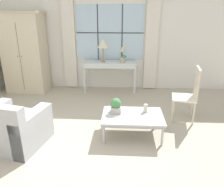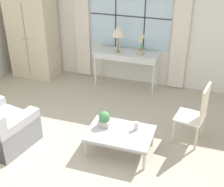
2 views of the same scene
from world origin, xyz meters
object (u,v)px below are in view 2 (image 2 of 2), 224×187
object	(u,v)px
table_lamp	(118,31)
console_table	(126,56)
side_chair_wooden	(197,112)
potted_orchid	(141,48)
armchair_upholstered	(0,129)
pillar_candle	(136,126)
coffee_table	(120,134)
armoire	(33,33)
potted_plant_small	(104,119)

from	to	relation	value
table_lamp	console_table	bearing A→B (deg)	18.12
side_chair_wooden	potted_orchid	bearing A→B (deg)	129.41
armchair_upholstered	potted_orchid	bearing A→B (deg)	56.37
console_table	side_chair_wooden	world-z (taller)	side_chair_wooden
console_table	side_chair_wooden	xyz separation A→B (m)	(1.64, -1.64, -0.12)
table_lamp	pillar_candle	distance (m)	2.41
armchair_upholstered	pillar_candle	xyz separation A→B (m)	(2.17, 0.54, 0.16)
armchair_upholstered	coffee_table	xyz separation A→B (m)	(1.94, 0.40, 0.05)
armoire	potted_orchid	xyz separation A→B (m)	(2.54, 0.02, -0.06)
side_chair_wooden	coffee_table	size ratio (longest dim) A/B	1.03
side_chair_wooden	pillar_candle	size ratio (longest dim) A/B	6.82
armchair_upholstered	potted_plant_small	bearing A→B (deg)	16.68
table_lamp	armchair_upholstered	xyz separation A→B (m)	(-1.23, -2.61, -0.99)
armoire	armchair_upholstered	size ratio (longest dim) A/B	1.80
console_table	pillar_candle	xyz separation A→B (m)	(0.76, -2.12, -0.27)
potted_orchid	potted_plant_small	world-z (taller)	potted_orchid
armchair_upholstered	coffee_table	bearing A→B (deg)	11.71
pillar_candle	table_lamp	bearing A→B (deg)	114.39
armoire	side_chair_wooden	distance (m)	4.19
armoire	pillar_candle	distance (m)	3.66
armoire	console_table	xyz separation A→B (m)	(2.21, 0.07, -0.31)
console_table	table_lamp	distance (m)	0.59
console_table	potted_orchid	distance (m)	0.42
armchair_upholstered	pillar_candle	bearing A→B (deg)	14.09
armchair_upholstered	side_chair_wooden	distance (m)	3.23
armchair_upholstered	coffee_table	size ratio (longest dim) A/B	1.10
armchair_upholstered	pillar_candle	distance (m)	2.24
table_lamp	side_chair_wooden	distance (m)	2.51
pillar_candle	coffee_table	bearing A→B (deg)	-147.95
armchair_upholstered	potted_plant_small	world-z (taller)	armchair_upholstered
console_table	armchair_upholstered	distance (m)	3.04
table_lamp	armchair_upholstered	bearing A→B (deg)	-115.34
armchair_upholstered	side_chair_wooden	size ratio (longest dim) A/B	1.07
console_table	coffee_table	bearing A→B (deg)	-76.64
table_lamp	coffee_table	distance (m)	2.50
armoire	console_table	world-z (taller)	armoire
armoire	side_chair_wooden	world-z (taller)	armoire
armoire	potted_plant_small	world-z (taller)	armoire
console_table	armchair_upholstered	xyz separation A→B (m)	(-1.41, -2.66, -0.43)
armoire	table_lamp	distance (m)	2.05
console_table	armoire	bearing A→B (deg)	-178.20
table_lamp	coffee_table	xyz separation A→B (m)	(0.71, -2.20, -0.94)
console_table	table_lamp	xyz separation A→B (m)	(-0.17, -0.06, 0.56)
armchair_upholstered	console_table	bearing A→B (deg)	62.17
side_chair_wooden	pillar_candle	distance (m)	1.01
pillar_candle	console_table	bearing A→B (deg)	109.82
table_lamp	potted_orchid	distance (m)	0.59
table_lamp	pillar_candle	world-z (taller)	table_lamp
armoire	coffee_table	distance (m)	3.58
armoire	potted_orchid	world-z (taller)	armoire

